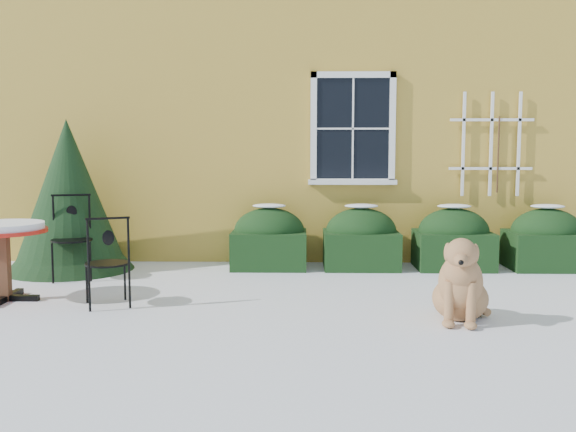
{
  "coord_description": "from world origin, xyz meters",
  "views": [
    {
      "loc": [
        0.16,
        -6.45,
        1.67
      ],
      "look_at": [
        0.0,
        1.0,
        0.9
      ],
      "focal_mm": 40.0,
      "sensor_mm": 36.0,
      "label": 1
    }
  ],
  "objects_px": {
    "bistro_table": "(3,236)",
    "patio_chair_far": "(72,237)",
    "patio_chair_near": "(108,261)",
    "dog": "(461,287)",
    "evergreen_shrub": "(69,210)"
  },
  "relations": [
    {
      "from": "patio_chair_far",
      "to": "bistro_table",
      "type": "bearing_deg",
      "value": -120.81
    },
    {
      "from": "patio_chair_near",
      "to": "patio_chair_far",
      "type": "distance_m",
      "value": 1.75
    },
    {
      "from": "bistro_table",
      "to": "patio_chair_near",
      "type": "bearing_deg",
      "value": -10.76
    },
    {
      "from": "dog",
      "to": "bistro_table",
      "type": "bearing_deg",
      "value": -174.83
    },
    {
      "from": "patio_chair_far",
      "to": "dog",
      "type": "distance_m",
      "value": 4.97
    },
    {
      "from": "patio_chair_near",
      "to": "bistro_table",
      "type": "bearing_deg",
      "value": -33.1
    },
    {
      "from": "evergreen_shrub",
      "to": "patio_chair_near",
      "type": "distance_m",
      "value": 2.4
    },
    {
      "from": "patio_chair_near",
      "to": "dog",
      "type": "distance_m",
      "value": 3.65
    },
    {
      "from": "bistro_table",
      "to": "patio_chair_near",
      "type": "xyz_separation_m",
      "value": [
        1.22,
        -0.23,
        -0.24
      ]
    },
    {
      "from": "bistro_table",
      "to": "patio_chair_far",
      "type": "relative_size",
      "value": 0.86
    },
    {
      "from": "evergreen_shrub",
      "to": "bistro_table",
      "type": "xyz_separation_m",
      "value": [
        -0.07,
        -1.84,
        -0.11
      ]
    },
    {
      "from": "bistro_table",
      "to": "patio_chair_near",
      "type": "height_order",
      "value": "patio_chair_near"
    },
    {
      "from": "patio_chair_near",
      "to": "evergreen_shrub",
      "type": "bearing_deg",
      "value": -83.24
    },
    {
      "from": "evergreen_shrub",
      "to": "patio_chair_far",
      "type": "bearing_deg",
      "value": -67.99
    },
    {
      "from": "dog",
      "to": "patio_chair_near",
      "type": "bearing_deg",
      "value": -174.25
    }
  ]
}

